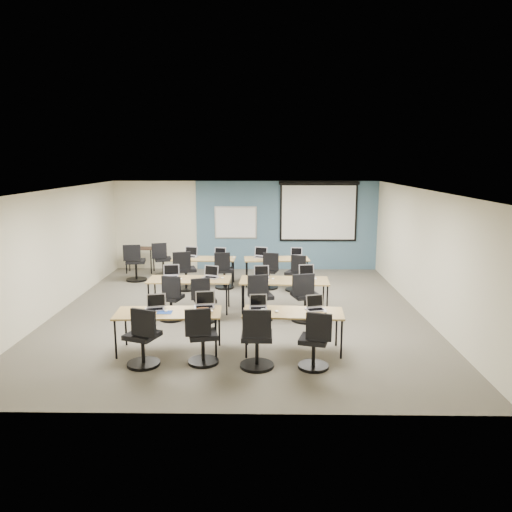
{
  "coord_description": "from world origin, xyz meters",
  "views": [
    {
      "loc": [
        0.56,
        -10.6,
        3.32
      ],
      "look_at": [
        0.38,
        0.4,
        1.19
      ],
      "focal_mm": 35.0,
      "sensor_mm": 36.0,
      "label": 1
    }
  ],
  "objects_px": {
    "whiteboard": "(236,223)",
    "task_chair_11": "(296,276)",
    "projector_screen": "(319,208)",
    "training_table_front_right": "(293,314)",
    "spare_chair_b": "(135,266)",
    "training_table_mid_left": "(189,281)",
    "laptop_2": "(258,305)",
    "task_chair_0": "(143,342)",
    "task_chair_1": "(202,341)",
    "laptop_9": "(220,255)",
    "laptop_3": "(315,306)",
    "task_chair_2": "(257,343)",
    "laptop_4": "(171,274)",
    "task_chair_4": "(171,302)",
    "laptop_5": "(211,275)",
    "task_chair_10": "(269,274)",
    "laptop_6": "(261,275)",
    "training_table_back_right": "(277,260)",
    "training_table_front_left": "(169,314)",
    "task_chair_9": "(224,273)",
    "laptop_11": "(297,254)",
    "training_table_back_left": "(204,260)",
    "laptop_10": "(261,255)",
    "task_chair_6": "(260,301)",
    "task_chair_7": "(305,301)",
    "task_chair_8": "(185,274)",
    "laptop_7": "(307,274)",
    "laptop_1": "(205,303)",
    "laptop_8": "(191,254)",
    "spare_chair_a": "(162,262)",
    "training_table_mid_right": "(284,282)",
    "task_chair_3": "(315,345)",
    "laptop_0": "(155,306)"
  },
  "relations": [
    {
      "from": "training_table_mid_right",
      "to": "task_chair_3",
      "type": "bearing_deg",
      "value": -80.81
    },
    {
      "from": "task_chair_6",
      "to": "task_chair_7",
      "type": "distance_m",
      "value": 0.93
    },
    {
      "from": "training_table_back_right",
      "to": "task_chair_10",
      "type": "xyz_separation_m",
      "value": [
        -0.2,
        -0.42,
        -0.28
      ]
    },
    {
      "from": "laptop_1",
      "to": "task_chair_1",
      "type": "distance_m",
      "value": 0.94
    },
    {
      "from": "task_chair_9",
      "to": "training_table_back_left",
      "type": "bearing_deg",
      "value": 134.68
    },
    {
      "from": "laptop_9",
      "to": "laptop_6",
      "type": "bearing_deg",
      "value": -51.67
    },
    {
      "from": "laptop_1",
      "to": "laptop_8",
      "type": "height_order",
      "value": "laptop_8"
    },
    {
      "from": "laptop_1",
      "to": "training_table_back_right",
      "type": "bearing_deg",
      "value": 63.09
    },
    {
      "from": "training_table_mid_left",
      "to": "laptop_2",
      "type": "xyz_separation_m",
      "value": [
        1.55,
        -2.2,
        0.1
      ]
    },
    {
      "from": "laptop_3",
      "to": "task_chair_2",
      "type": "bearing_deg",
      "value": -155.76
    },
    {
      "from": "laptop_4",
      "to": "projector_screen",
      "type": "bearing_deg",
      "value": 39.25
    },
    {
      "from": "laptop_5",
      "to": "laptop_9",
      "type": "xyz_separation_m",
      "value": [
        -0.01,
        2.42,
        -0.0
      ]
    },
    {
      "from": "training_table_front_left",
      "to": "training_table_back_left",
      "type": "distance_m",
      "value": 4.81
    },
    {
      "from": "whiteboard",
      "to": "laptop_9",
      "type": "xyz_separation_m",
      "value": [
        -0.33,
        -1.75,
        -0.66
      ]
    },
    {
      "from": "laptop_4",
      "to": "training_table_back_left",
      "type": "bearing_deg",
      "value": 68.87
    },
    {
      "from": "laptop_9",
      "to": "training_table_mid_right",
      "type": "bearing_deg",
      "value": -45.23
    },
    {
      "from": "projector_screen",
      "to": "laptop_3",
      "type": "height_order",
      "value": "projector_screen"
    },
    {
      "from": "training_table_front_right",
      "to": "laptop_11",
      "type": "height_order",
      "value": "laptop_11"
    },
    {
      "from": "training_table_back_right",
      "to": "task_chair_7",
      "type": "height_order",
      "value": "task_chair_7"
    },
    {
      "from": "training_table_front_right",
      "to": "laptop_10",
      "type": "relative_size",
      "value": 4.87
    },
    {
      "from": "training_table_front_right",
      "to": "laptop_4",
      "type": "distance_m",
      "value": 3.67
    },
    {
      "from": "task_chair_1",
      "to": "task_chair_4",
      "type": "height_order",
      "value": "task_chair_1"
    },
    {
      "from": "laptop_10",
      "to": "task_chair_11",
      "type": "relative_size",
      "value": 0.37
    },
    {
      "from": "laptop_5",
      "to": "task_chair_10",
      "type": "relative_size",
      "value": 0.34
    },
    {
      "from": "laptop_4",
      "to": "task_chair_11",
      "type": "relative_size",
      "value": 0.37
    },
    {
      "from": "laptop_8",
      "to": "laptop_0",
      "type": "bearing_deg",
      "value": -76.07
    },
    {
      "from": "task_chair_10",
      "to": "spare_chair_a",
      "type": "height_order",
      "value": "spare_chair_a"
    },
    {
      "from": "whiteboard",
      "to": "task_chair_11",
      "type": "distance_m",
      "value": 3.25
    },
    {
      "from": "training_table_front_left",
      "to": "training_table_front_right",
      "type": "xyz_separation_m",
      "value": [
        2.16,
        0.05,
        -0.0
      ]
    },
    {
      "from": "laptop_8",
      "to": "spare_chair_a",
      "type": "relative_size",
      "value": 0.35
    },
    {
      "from": "spare_chair_b",
      "to": "training_table_mid_left",
      "type": "bearing_deg",
      "value": -63.92
    },
    {
      "from": "laptop_10",
      "to": "laptop_1",
      "type": "bearing_deg",
      "value": -83.36
    },
    {
      "from": "projector_screen",
      "to": "task_chair_10",
      "type": "xyz_separation_m",
      "value": [
        -1.5,
        -2.35,
        -1.48
      ]
    },
    {
      "from": "task_chair_3",
      "to": "task_chair_7",
      "type": "height_order",
      "value": "task_chair_7"
    },
    {
      "from": "laptop_9",
      "to": "spare_chair_b",
      "type": "bearing_deg",
      "value": -171.67
    },
    {
      "from": "whiteboard",
      "to": "laptop_9",
      "type": "height_order",
      "value": "whiteboard"
    },
    {
      "from": "training_table_back_right",
      "to": "laptop_5",
      "type": "distance_m",
      "value": 2.69
    },
    {
      "from": "training_table_back_left",
      "to": "laptop_10",
      "type": "bearing_deg",
      "value": 7.76
    },
    {
      "from": "task_chair_2",
      "to": "task_chair_10",
      "type": "distance_m",
      "value": 5.08
    },
    {
      "from": "laptop_2",
      "to": "laptop_7",
      "type": "relative_size",
      "value": 0.89
    },
    {
      "from": "training_table_front_right",
      "to": "laptop_11",
      "type": "relative_size",
      "value": 5.62
    },
    {
      "from": "training_table_mid_left",
      "to": "laptop_6",
      "type": "xyz_separation_m",
      "value": [
        1.6,
        0.18,
        0.11
      ]
    },
    {
      "from": "laptop_4",
      "to": "task_chair_4",
      "type": "height_order",
      "value": "laptop_4"
    },
    {
      "from": "whiteboard",
      "to": "training_table_front_left",
      "type": "bearing_deg",
      "value": -96.67
    },
    {
      "from": "projector_screen",
      "to": "training_table_front_right",
      "type": "relative_size",
      "value": 1.39
    },
    {
      "from": "training_table_front_right",
      "to": "task_chair_8",
      "type": "relative_size",
      "value": 1.67
    },
    {
      "from": "task_chair_9",
      "to": "training_table_front_left",
      "type": "bearing_deg",
      "value": -107.97
    },
    {
      "from": "laptop_11",
      "to": "task_chair_4",
      "type": "bearing_deg",
      "value": -123.92
    },
    {
      "from": "task_chair_0",
      "to": "task_chair_1",
      "type": "bearing_deg",
      "value": 27.58
    },
    {
      "from": "laptop_2",
      "to": "spare_chair_b",
      "type": "bearing_deg",
      "value": 120.54
    }
  ]
}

